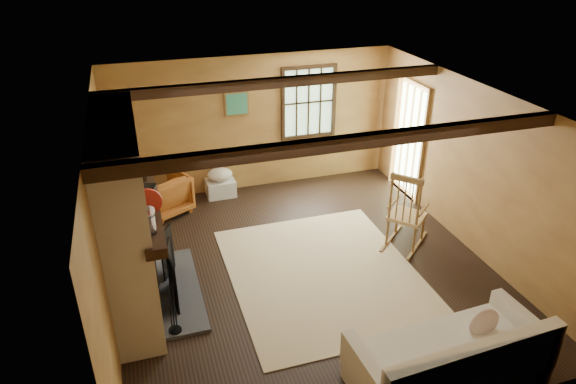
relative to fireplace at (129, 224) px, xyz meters
name	(u,v)px	position (x,y,z in m)	size (l,w,h in m)	color
ground	(305,268)	(2.23, 0.00, -1.10)	(5.50, 5.50, 0.00)	black
room_envelope	(316,151)	(2.45, 0.26, 0.53)	(5.02, 5.52, 2.44)	#A57A3A
fireplace	(129,224)	(0.00, 0.00, 0.00)	(1.02, 2.30, 2.40)	#A66540
rug	(323,273)	(2.43, -0.20, -1.10)	(2.50, 3.00, 0.01)	#C8B685
rocking_chair	(406,215)	(3.84, 0.13, -0.59)	(0.95, 0.92, 1.21)	tan
sofa	(451,363)	(2.97, -2.40, -0.81)	(2.06, 1.00, 0.81)	silver
firewood_pile	(141,205)	(0.14, 2.40, -1.00)	(0.59, 0.11, 0.21)	brown
laundry_basket	(221,188)	(1.53, 2.54, -0.95)	(0.50, 0.38, 0.30)	silver
basket_pillow	(220,174)	(1.53, 2.54, -0.69)	(0.44, 0.35, 0.22)	silver
armchair	(164,194)	(0.52, 2.22, -0.77)	(0.72, 0.74, 0.68)	#BF6026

